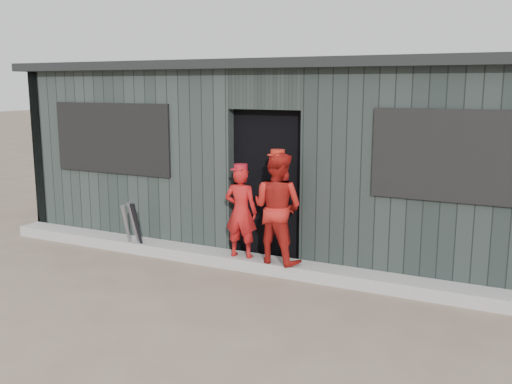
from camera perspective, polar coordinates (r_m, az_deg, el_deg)
The scene contains 9 objects.
ground at distance 5.83m, azimuth -8.11°, elevation -12.69°, with size 80.00×80.00×0.00m, color #6F5A4C.
curb at distance 7.27m, azimuth 0.07°, elevation -7.16°, with size 8.00×0.36×0.15m, color #979893.
bat_left at distance 8.05m, azimuth -12.75°, elevation -3.59°, with size 0.07×0.07×0.72m, color gray.
bat_mid at distance 8.02m, azimuth -12.02°, elevation -3.49°, with size 0.07×0.07×0.75m, color slate.
bat_right at distance 7.95m, azimuth -11.72°, elevation -3.64°, with size 0.07×0.07×0.74m, color black.
player_red_left at distance 7.16m, azimuth -1.51°, elevation -2.00°, with size 0.42×0.28×1.16m, color #AD1515.
player_red_right at distance 6.93m, azimuth 2.14°, elevation -1.57°, with size 0.66×0.52×1.37m, color #AC1A15.
player_grey_back at distance 7.55m, azimuth 4.75°, elevation -2.29°, with size 0.60×0.39×1.23m, color #BCBCBC.
dugout at distance 8.53m, azimuth 5.12°, elevation 3.79°, with size 8.30×3.30×2.62m.
Camera 1 is at (3.08, -4.38, 2.30)m, focal length 40.00 mm.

